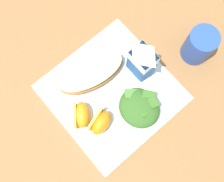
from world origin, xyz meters
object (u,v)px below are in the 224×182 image
at_px(orange_wedge_middle, 101,122).
at_px(drinking_blue_cup, 199,45).
at_px(green_salad_pile, 139,108).
at_px(white_plate, 112,93).
at_px(milk_carton, 142,60).
at_px(orange_wedge_front, 82,116).
at_px(cheesy_pizza_bread, 91,73).

distance_m(orange_wedge_middle, drinking_blue_cup, 0.30).
bearing_deg(orange_wedge_middle, green_salad_pile, 70.48).
xyz_separation_m(white_plate, green_salad_pile, (0.07, 0.02, 0.03)).
height_order(milk_carton, orange_wedge_middle, milk_carton).
bearing_deg(white_plate, milk_carton, 90.66).
xyz_separation_m(green_salad_pile, orange_wedge_front, (-0.07, -0.11, -0.00)).
bearing_deg(orange_wedge_middle, orange_wedge_front, -150.67).
relative_size(orange_wedge_middle, drinking_blue_cup, 0.75).
xyz_separation_m(white_plate, cheesy_pizza_bread, (-0.07, -0.01, 0.03)).
distance_m(cheesy_pizza_bread, orange_wedge_front, 0.11).
height_order(white_plate, cheesy_pizza_bread, cheesy_pizza_bread).
distance_m(orange_wedge_front, orange_wedge_middle, 0.05).
bearing_deg(orange_wedge_front, white_plate, 90.73).
bearing_deg(milk_carton, green_salad_pile, -43.58).
bearing_deg(orange_wedge_front, drinking_blue_cup, 80.57).
relative_size(cheesy_pizza_bread, green_salad_pile, 1.76).
relative_size(white_plate, orange_wedge_middle, 4.13).
bearing_deg(cheesy_pizza_bread, white_plate, 8.30).
bearing_deg(drinking_blue_cup, orange_wedge_front, -99.43).
distance_m(green_salad_pile, drinking_blue_cup, 0.21).
xyz_separation_m(orange_wedge_middle, drinking_blue_cup, (0.01, 0.30, 0.01)).
xyz_separation_m(green_salad_pile, drinking_blue_cup, (-0.02, 0.21, 0.01)).
relative_size(white_plate, orange_wedge_front, 4.03).
bearing_deg(milk_carton, drinking_blue_cup, 68.22).
bearing_deg(milk_carton, white_plate, -89.34).
distance_m(cheesy_pizza_bread, drinking_blue_cup, 0.27).
distance_m(cheesy_pizza_bread, green_salad_pile, 0.14).
relative_size(orange_wedge_front, drinking_blue_cup, 0.76).
distance_m(green_salad_pile, orange_wedge_middle, 0.10).
xyz_separation_m(orange_wedge_front, drinking_blue_cup, (0.05, 0.32, 0.01)).
relative_size(white_plate, milk_carton, 2.55).
height_order(orange_wedge_front, drinking_blue_cup, drinking_blue_cup).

